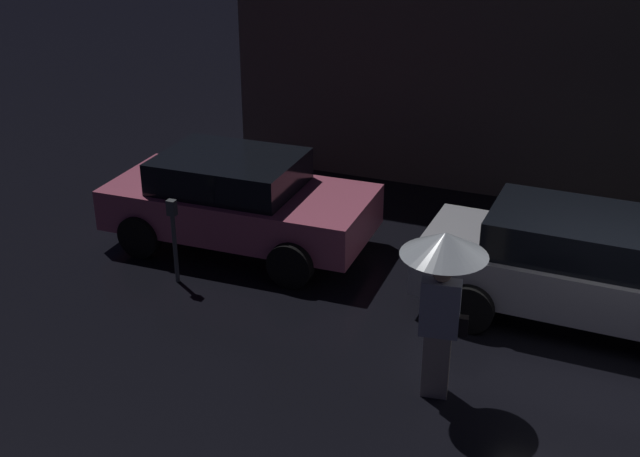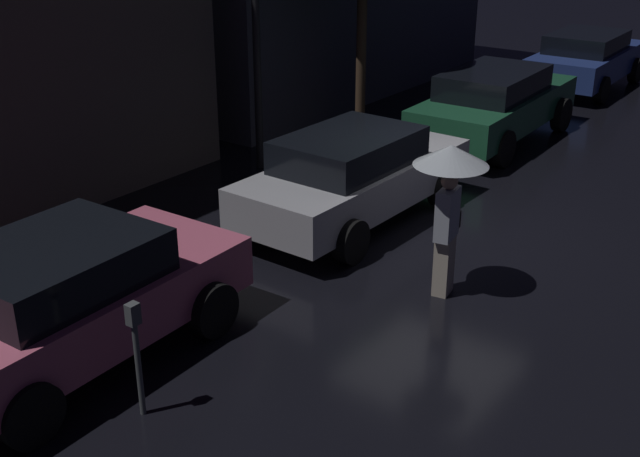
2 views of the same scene
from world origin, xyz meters
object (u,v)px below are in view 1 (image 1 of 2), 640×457
(parking_meter, at_px, (174,232))
(parked_car_pink, at_px, (238,199))
(pedestrian_with_umbrella, at_px, (443,273))
(parked_car_silver, at_px, (586,267))

(parking_meter, bearing_deg, parked_car_pink, 79.05)
(pedestrian_with_umbrella, height_order, parking_meter, pedestrian_with_umbrella)
(parked_car_pink, distance_m, parked_car_silver, 5.09)
(parked_car_silver, bearing_deg, parking_meter, -167.00)
(parked_car_silver, xyz_separation_m, parking_meter, (-5.35, -1.13, 0.02))
(parked_car_pink, height_order, pedestrian_with_umbrella, pedestrian_with_umbrella)
(parked_car_pink, height_order, parked_car_silver, parked_car_pink)
(parked_car_pink, bearing_deg, parked_car_silver, -4.68)
(parked_car_silver, distance_m, pedestrian_with_umbrella, 2.75)
(parked_car_silver, relative_size, pedestrian_with_umbrella, 2.14)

